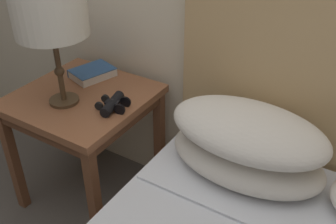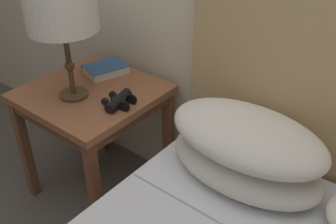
% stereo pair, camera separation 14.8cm
% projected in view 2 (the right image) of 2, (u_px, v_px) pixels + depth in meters
% --- Properties ---
extents(nightstand, '(0.58, 0.58, 0.61)m').
position_uv_depth(nightstand, '(93.00, 105.00, 1.87)').
color(nightstand, brown).
rests_on(nightstand, ground_plane).
extents(table_lamp, '(0.29, 0.29, 0.50)m').
position_uv_depth(table_lamp, '(61.00, 9.00, 1.57)').
color(table_lamp, '#4C3823').
rests_on(table_lamp, nightstand).
extents(book_on_nightstand, '(0.20, 0.23, 0.04)m').
position_uv_depth(book_on_nightstand, '(106.00, 69.00, 1.96)').
color(book_on_nightstand, silver).
rests_on(book_on_nightstand, nightstand).
extents(binoculars_pair, '(0.15, 0.16, 0.05)m').
position_uv_depth(binoculars_pair, '(119.00, 101.00, 1.70)').
color(binoculars_pair, black).
rests_on(binoculars_pair, nightstand).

